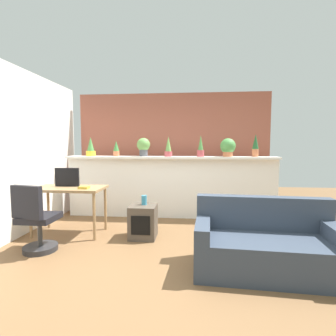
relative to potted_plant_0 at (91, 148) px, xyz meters
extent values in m
plane|color=brown|center=(1.58, -1.99, -1.36)|extent=(12.00, 12.00, 0.00)
cube|color=white|center=(1.58, 0.01, -0.78)|extent=(4.03, 0.16, 1.16)
cube|color=white|center=(1.58, -0.03, -0.18)|extent=(4.03, 0.34, 0.04)
cube|color=#9E5442|center=(1.58, 0.61, -0.11)|extent=(4.03, 0.10, 2.50)
cube|color=white|center=(-0.69, -1.59, -0.06)|extent=(0.12, 4.40, 2.60)
cylinder|color=gold|center=(0.00, 0.00, -0.11)|extent=(0.19, 0.19, 0.10)
cone|color=#4C9347|center=(0.00, 0.00, 0.07)|extent=(0.14, 0.14, 0.27)
cylinder|color=#C66B42|center=(0.52, -0.01, -0.11)|extent=(0.12, 0.12, 0.10)
cone|color=#3D843D|center=(0.52, -0.01, 0.04)|extent=(0.12, 0.12, 0.20)
cylinder|color=#4C4C51|center=(1.06, 0.00, -0.10)|extent=(0.16, 0.16, 0.13)
sphere|color=#669E4C|center=(1.06, 0.00, 0.06)|extent=(0.26, 0.26, 0.26)
cylinder|color=#B7474C|center=(1.55, -0.06, -0.11)|extent=(0.14, 0.14, 0.10)
cone|color=#669E4C|center=(1.55, -0.06, 0.08)|extent=(0.11, 0.11, 0.28)
cylinder|color=#B7474C|center=(2.16, -0.07, -0.10)|extent=(0.13, 0.13, 0.12)
cone|color=#4C9347|center=(2.16, -0.07, 0.10)|extent=(0.09, 0.09, 0.28)
cylinder|color=#C66B42|center=(2.67, -0.02, -0.12)|extent=(0.18, 0.18, 0.09)
sphere|color=#4C9347|center=(2.67, -0.02, 0.04)|extent=(0.29, 0.29, 0.29)
cylinder|color=#C66B42|center=(3.17, -0.01, -0.09)|extent=(0.11, 0.11, 0.14)
cone|color=#235B2D|center=(3.17, -0.01, 0.12)|extent=(0.12, 0.12, 0.28)
cylinder|color=#99754C|center=(-0.43, -1.35, -1.00)|extent=(0.04, 0.04, 0.71)
cylinder|color=#99754C|center=(0.57, -1.35, -1.00)|extent=(0.04, 0.04, 0.71)
cylinder|color=#99754C|center=(-0.43, -0.85, -1.00)|extent=(0.04, 0.04, 0.71)
cylinder|color=#99754C|center=(0.57, -0.85, -1.00)|extent=(0.04, 0.04, 0.71)
cube|color=#99754C|center=(0.07, -1.10, -0.63)|extent=(1.10, 0.60, 0.04)
cube|color=black|center=(0.00, -1.02, -0.46)|extent=(0.39, 0.04, 0.30)
cylinder|color=#262628|center=(-0.01, -1.80, -1.32)|extent=(0.44, 0.44, 0.07)
cylinder|color=#333333|center=(-0.01, -1.80, -1.12)|extent=(0.06, 0.06, 0.34)
cube|color=black|center=(-0.01, -1.80, -0.91)|extent=(0.44, 0.44, 0.08)
cube|color=black|center=(-0.05, -1.98, -0.66)|extent=(0.44, 0.16, 0.42)
cube|color=#4C4238|center=(1.27, -1.17, -1.11)|extent=(0.40, 0.40, 0.50)
cube|color=black|center=(1.27, -1.36, -1.11)|extent=(0.28, 0.04, 0.28)
cylinder|color=teal|center=(1.28, -1.12, -0.79)|extent=(0.08, 0.08, 0.14)
cube|color=gold|center=(0.37, -1.22, -0.59)|extent=(0.15, 0.12, 0.04)
cube|color=#333D4C|center=(2.83, -2.14, -1.16)|extent=(1.60, 0.86, 0.40)
cube|color=#333D4C|center=(2.85, -1.85, -0.76)|extent=(1.57, 0.26, 0.40)
cube|color=#333D4C|center=(2.13, -2.10, -0.88)|extent=(0.21, 0.77, 0.16)
camera|label=1|loc=(2.02, -5.03, 0.06)|focal=28.08mm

